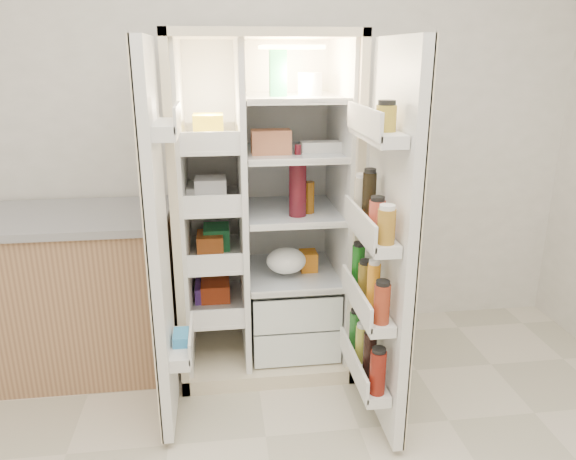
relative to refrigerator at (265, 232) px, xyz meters
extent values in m
cube|color=silver|center=(-0.08, 0.35, 0.60)|extent=(4.00, 0.02, 2.70)
cube|color=beige|center=(-0.02, 0.28, 0.15)|extent=(0.92, 0.04, 1.80)
cube|color=beige|center=(-0.46, -0.05, 0.15)|extent=(0.04, 0.70, 1.80)
cube|color=beige|center=(0.42, -0.05, 0.15)|extent=(0.04, 0.70, 1.80)
cube|color=beige|center=(-0.02, -0.05, 1.03)|extent=(0.92, 0.70, 0.04)
cube|color=beige|center=(-0.02, -0.05, -0.71)|extent=(0.92, 0.70, 0.08)
cube|color=silver|center=(-0.02, 0.25, 0.17)|extent=(0.84, 0.02, 1.68)
cube|color=silver|center=(-0.43, -0.05, 0.17)|extent=(0.02, 0.62, 1.68)
cube|color=silver|center=(0.39, -0.05, 0.17)|extent=(0.02, 0.62, 1.68)
cube|color=silver|center=(-0.13, -0.05, 0.17)|extent=(0.03, 0.62, 1.68)
cube|color=white|center=(0.14, -0.07, -0.56)|extent=(0.47, 0.52, 0.19)
cube|color=white|center=(0.14, -0.07, -0.36)|extent=(0.47, 0.52, 0.19)
cube|color=#FFD18C|center=(0.14, 0.00, 0.97)|extent=(0.30, 0.30, 0.02)
cube|color=white|center=(-0.28, -0.05, -0.40)|extent=(0.28, 0.58, 0.02)
cube|color=white|center=(-0.28, -0.05, -0.10)|extent=(0.28, 0.58, 0.02)
cube|color=white|center=(-0.28, -0.05, 0.20)|extent=(0.28, 0.58, 0.02)
cube|color=white|center=(-0.28, -0.05, 0.50)|extent=(0.28, 0.58, 0.02)
cube|color=silver|center=(0.14, -0.05, -0.23)|extent=(0.49, 0.58, 0.01)
cube|color=silver|center=(0.14, -0.05, 0.13)|extent=(0.49, 0.58, 0.01)
cube|color=silver|center=(0.14, -0.05, 0.45)|extent=(0.49, 0.58, 0.02)
cube|color=silver|center=(0.14, -0.05, 0.73)|extent=(0.49, 0.58, 0.02)
cube|color=#D8461E|center=(-0.28, -0.05, -0.34)|extent=(0.16, 0.20, 0.10)
cube|color=#238147|center=(-0.28, -0.05, -0.03)|extent=(0.14, 0.18, 0.12)
cube|color=silver|center=(-0.28, -0.05, 0.25)|extent=(0.20, 0.22, 0.07)
cube|color=yellow|center=(-0.28, -0.05, 0.58)|extent=(0.15, 0.16, 0.14)
cube|color=#6739AC|center=(-0.28, -0.05, -0.34)|extent=(0.18, 0.20, 0.09)
cube|color=#BC5821|center=(-0.28, -0.05, -0.04)|extent=(0.14, 0.18, 0.10)
cube|color=white|center=(-0.28, -0.05, 0.27)|extent=(0.16, 0.16, 0.12)
sphere|color=orange|center=(0.01, -0.15, -0.62)|extent=(0.07, 0.07, 0.07)
sphere|color=orange|center=(0.10, -0.11, -0.62)|extent=(0.07, 0.07, 0.07)
sphere|color=orange|center=(0.20, -0.15, -0.62)|extent=(0.07, 0.07, 0.07)
sphere|color=orange|center=(0.06, -0.01, -0.62)|extent=(0.07, 0.07, 0.07)
sphere|color=orange|center=(0.16, -0.03, -0.62)|extent=(0.07, 0.07, 0.07)
ellipsoid|color=#3F7B29|center=(0.14, -0.05, -0.35)|extent=(0.26, 0.24, 0.11)
cylinder|color=#4D1019|center=(0.15, -0.17, 0.28)|extent=(0.09, 0.09, 0.28)
cylinder|color=brown|center=(0.22, -0.13, 0.22)|extent=(0.06, 0.06, 0.17)
cube|color=#23814C|center=(0.06, -0.09, 0.86)|extent=(0.08, 0.08, 0.24)
cylinder|color=silver|center=(0.23, -0.06, 0.80)|extent=(0.12, 0.12, 0.11)
cylinder|color=gold|center=(0.22, -0.02, 0.79)|extent=(0.08, 0.08, 0.10)
cube|color=silver|center=(0.28, -0.11, 0.49)|extent=(0.21, 0.09, 0.05)
cube|color=#B26947|center=(0.02, -0.14, 0.52)|extent=(0.20, 0.11, 0.12)
ellipsoid|color=white|center=(0.10, -0.14, -0.15)|extent=(0.21, 0.19, 0.14)
cube|color=orange|center=(0.23, -0.05, -0.16)|extent=(0.09, 0.11, 0.11)
cube|color=silver|center=(-0.52, -0.60, 0.15)|extent=(0.05, 0.40, 1.72)
cube|color=beige|center=(-0.54, -0.60, 0.15)|extent=(0.01, 0.40, 1.72)
cube|color=silver|center=(-0.45, -0.60, -0.35)|extent=(0.09, 0.32, 0.06)
cube|color=silver|center=(-0.45, -0.60, 0.65)|extent=(0.09, 0.32, 0.06)
cube|color=#338CCC|center=(-0.45, -0.60, -0.32)|extent=(0.07, 0.12, 0.10)
cube|color=silver|center=(0.48, -0.69, 0.15)|extent=(0.05, 0.58, 1.72)
cube|color=beige|center=(0.51, -0.69, 0.15)|extent=(0.01, 0.58, 1.72)
cube|color=silver|center=(0.40, -0.69, -0.49)|extent=(0.11, 0.50, 0.05)
cube|color=silver|center=(0.40, -0.69, -0.15)|extent=(0.11, 0.50, 0.05)
cube|color=silver|center=(0.40, -0.69, 0.20)|extent=(0.11, 0.50, 0.05)
cube|color=silver|center=(0.40, -0.69, 0.63)|extent=(0.11, 0.50, 0.05)
cylinder|color=maroon|center=(0.40, -0.89, -0.36)|extent=(0.07, 0.07, 0.20)
cylinder|color=black|center=(0.40, -0.76, -0.35)|extent=(0.06, 0.06, 0.22)
cylinder|color=gold|center=(0.40, -0.63, -0.37)|extent=(0.06, 0.06, 0.18)
cylinder|color=#246C27|center=(0.40, -0.50, -0.37)|extent=(0.06, 0.06, 0.19)
cylinder|color=maroon|center=(0.40, -0.89, -0.04)|extent=(0.07, 0.07, 0.17)
cylinder|color=orange|center=(0.40, -0.76, -0.02)|extent=(0.06, 0.06, 0.21)
cylinder|color=brown|center=(0.40, -0.63, -0.04)|extent=(0.07, 0.07, 0.16)
cylinder|color=#155D16|center=(0.40, -0.50, -0.02)|extent=(0.06, 0.06, 0.20)
cylinder|color=olive|center=(0.40, -0.89, 0.30)|extent=(0.07, 0.07, 0.14)
cylinder|color=#BE4330|center=(0.40, -0.76, 0.30)|extent=(0.07, 0.07, 0.14)
cylinder|color=black|center=(0.40, -0.63, 0.34)|extent=(0.06, 0.06, 0.23)
cylinder|color=#C1B69F|center=(0.40, -0.50, 0.32)|extent=(0.06, 0.06, 0.18)
cylinder|color=#A48A29|center=(0.40, -0.81, 0.71)|extent=(0.08, 0.08, 0.10)
cube|color=#9F764F|center=(-1.13, 0.00, -0.32)|extent=(1.19, 0.61, 0.85)
cube|color=gray|center=(-1.13, 0.00, 0.13)|extent=(1.23, 0.65, 0.04)
camera|label=1|loc=(-0.25, -2.86, 0.95)|focal=34.00mm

